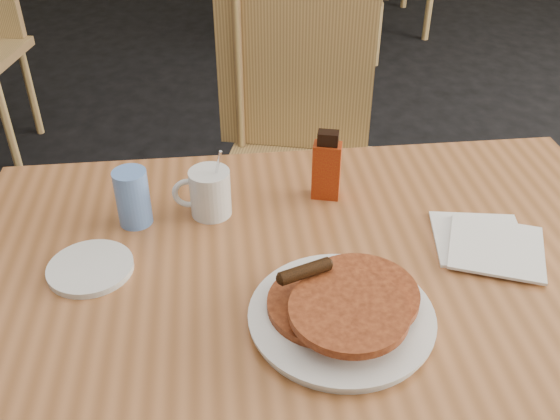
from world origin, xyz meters
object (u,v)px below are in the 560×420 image
at_px(chair_main_far, 297,133).
at_px(main_table, 316,287).
at_px(coffee_mug, 209,192).
at_px(pancake_plate, 342,310).
at_px(syrup_bottle, 327,167).
at_px(blue_tumbler, 133,197).

bearing_deg(chair_main_far, main_table, -79.79).
bearing_deg(chair_main_far, coffee_mug, -98.85).
height_order(main_table, chair_main_far, chair_main_far).
bearing_deg(main_table, chair_main_far, 88.65).
bearing_deg(pancake_plate, chair_main_far, 90.71).
relative_size(coffee_mug, syrup_bottle, 1.01).
distance_m(coffee_mug, blue_tumbler, 0.15).
xyz_separation_m(main_table, pancake_plate, (0.03, -0.13, 0.06)).
relative_size(main_table, blue_tumbler, 12.05).
distance_m(pancake_plate, coffee_mug, 0.39).
distance_m(main_table, chair_main_far, 0.78).
relative_size(chair_main_far, syrup_bottle, 6.76).
bearing_deg(syrup_bottle, chair_main_far, 104.32).
height_order(pancake_plate, coffee_mug, coffee_mug).
distance_m(chair_main_far, syrup_bottle, 0.57).
relative_size(chair_main_far, pancake_plate, 3.38).
xyz_separation_m(chair_main_far, blue_tumbler, (-0.36, -0.61, 0.19)).
bearing_deg(blue_tumbler, chair_main_far, 59.14).
height_order(pancake_plate, blue_tumbler, blue_tumbler).
height_order(chair_main_far, syrup_bottle, chair_main_far).
bearing_deg(syrup_bottle, pancake_plate, -80.00).
distance_m(chair_main_far, coffee_mug, 0.65).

